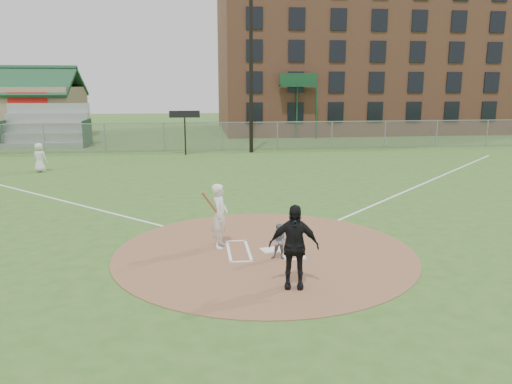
{
  "coord_description": "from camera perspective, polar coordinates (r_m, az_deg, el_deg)",
  "views": [
    {
      "loc": [
        -1.87,
        -13.2,
        4.61
      ],
      "look_at": [
        0.0,
        2.0,
        1.3
      ],
      "focal_mm": 35.0,
      "sensor_mm": 36.0,
      "label": 1
    }
  ],
  "objects": [
    {
      "name": "scoreboard_sign",
      "position": [
        33.48,
        -8.16,
        8.26
      ],
      "size": [
        2.0,
        0.1,
        2.93
      ],
      "color": "black",
      "rests_on": "ground"
    },
    {
      "name": "ground",
      "position": [
        14.11,
        1.0,
        -6.88
      ],
      "size": [
        140.0,
        140.0,
        0.0
      ],
      "primitive_type": "plane",
      "color": "#345F20",
      "rests_on": "ground"
    },
    {
      "name": "home_plate",
      "position": [
        14.17,
        1.53,
        -6.64
      ],
      "size": [
        0.53,
        0.53,
        0.03
      ],
      "primitive_type": "cube",
      "rotation": [
        0.0,
        0.0,
        0.26
      ],
      "color": "white",
      "rests_on": "dirt_circle"
    },
    {
      "name": "brick_warehouse",
      "position": [
        54.27,
        12.66,
        14.96
      ],
      "size": [
        30.0,
        17.17,
        15.0
      ],
      "color": "#955940",
      "rests_on": "ground"
    },
    {
      "name": "batter_at_plate",
      "position": [
        14.24,
        -4.15,
        -2.73
      ],
      "size": [
        0.85,
        1.02,
        1.86
      ],
      "color": "white",
      "rests_on": "dirt_circle"
    },
    {
      "name": "umpire",
      "position": [
        11.46,
        4.33,
        -6.21
      ],
      "size": [
        1.22,
        0.69,
        1.96
      ],
      "primitive_type": "imported",
      "rotation": [
        0.0,
        0.0,
        -0.19
      ],
      "color": "black",
      "rests_on": "dirt_circle"
    },
    {
      "name": "outfield_fence",
      "position": [
        35.43,
        -3.97,
        6.34
      ],
      "size": [
        56.08,
        0.08,
        2.03
      ],
      "color": "slate",
      "rests_on": "ground"
    },
    {
      "name": "bleachers",
      "position": [
        41.06,
        -22.9,
        7.02
      ],
      "size": [
        6.08,
        3.2,
        3.2
      ],
      "color": "#B7BABF",
      "rests_on": "ground"
    },
    {
      "name": "batters_boxes",
      "position": [
        14.24,
        0.91,
        -6.59
      ],
      "size": [
        2.08,
        1.88,
        0.01
      ],
      "color": "white",
      "rests_on": "dirt_circle"
    },
    {
      "name": "foul_line_third",
      "position": [
        23.77,
        -24.31,
        -0.07
      ],
      "size": [
        17.04,
        17.04,
        0.01
      ],
      "primitive_type": "cube",
      "rotation": [
        0.0,
        0.0,
        0.79
      ],
      "color": "white",
      "rests_on": "ground"
    },
    {
      "name": "catcher",
      "position": [
        13.37,
        2.77,
        -5.68
      ],
      "size": [
        0.57,
        0.5,
        0.98
      ],
      "primitive_type": "imported",
      "rotation": [
        0.0,
        0.0,
        -0.3
      ],
      "color": "slate",
      "rests_on": "dirt_circle"
    },
    {
      "name": "clubhouse",
      "position": [
        48.98,
        -26.52,
        8.33
      ],
      "size": [
        12.2,
        8.71,
        6.23
      ],
      "color": "tan",
      "rests_on": "ground"
    },
    {
      "name": "dirt_circle",
      "position": [
        14.11,
        1.0,
        -6.84
      ],
      "size": [
        8.4,
        8.4,
        0.02
      ],
      "primitive_type": "cylinder",
      "color": "#8E6143",
      "rests_on": "ground"
    },
    {
      "name": "light_pole",
      "position": [
        34.48,
        -0.57,
        15.52
      ],
      "size": [
        1.2,
        0.3,
        12.22
      ],
      "color": "black",
      "rests_on": "ground"
    },
    {
      "name": "ondeck_player",
      "position": [
        29.11,
        -23.49,
        3.63
      ],
      "size": [
        0.87,
        0.69,
        1.56
      ],
      "primitive_type": "imported",
      "rotation": [
        0.0,
        0.0,
        2.86
      ],
      "color": "silver",
      "rests_on": "ground"
    },
    {
      "name": "foul_line_first",
      "position": [
        25.15,
        18.74,
        0.99
      ],
      "size": [
        17.04,
        17.04,
        0.01
      ],
      "primitive_type": "cube",
      "rotation": [
        0.0,
        0.0,
        -0.79
      ],
      "color": "white",
      "rests_on": "ground"
    }
  ]
}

